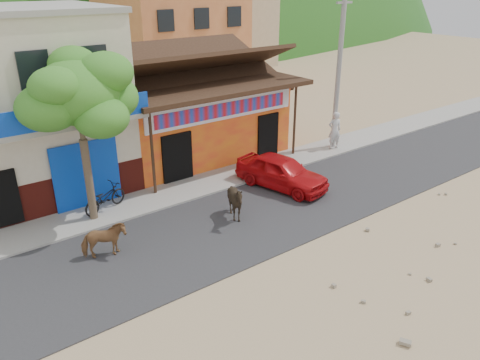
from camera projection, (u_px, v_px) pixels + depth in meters
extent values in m
plane|color=#9E825B|center=(296.00, 248.00, 15.34)|extent=(120.00, 120.00, 0.00)
cube|color=#28282B|center=(249.00, 218.00, 17.16)|extent=(60.00, 5.00, 0.04)
cube|color=gray|center=(198.00, 186.00, 19.71)|extent=(60.00, 2.00, 0.12)
cube|color=orange|center=(188.00, 117.00, 23.04)|extent=(8.00, 6.00, 3.60)
cube|color=beige|center=(21.00, 107.00, 18.23)|extent=(7.00, 6.00, 7.00)
cube|color=#CC723F|center=(169.00, 8.00, 35.48)|extent=(9.00, 9.00, 12.00)
cube|color=tan|center=(221.00, 12.00, 45.23)|extent=(8.00, 8.00, 10.00)
cylinder|color=gray|center=(339.00, 68.00, 22.61)|extent=(0.24, 0.24, 8.00)
imported|color=olive|center=(104.00, 241.00, 14.55)|extent=(1.51, 1.00, 1.17)
imported|color=black|center=(236.00, 201.00, 16.81)|extent=(1.64, 1.57, 1.41)
imported|color=red|center=(282.00, 172.00, 19.41)|extent=(2.53, 4.30, 1.37)
imported|color=black|center=(105.00, 198.00, 17.39)|extent=(1.98, 1.24, 0.98)
imported|color=silver|center=(335.00, 130.00, 23.55)|extent=(0.81, 0.67, 1.89)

